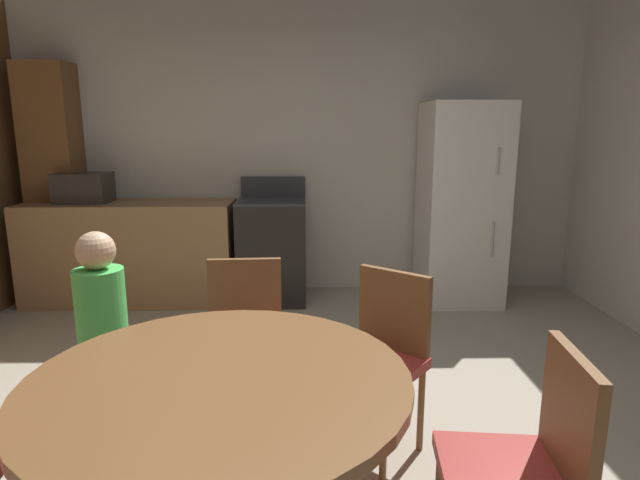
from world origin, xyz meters
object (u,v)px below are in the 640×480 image
oven_range (272,249)px  refrigerator (461,204)px  chair_north (244,334)px  person_child (104,341)px  microwave (83,188)px  chair_northeast (381,351)px  dining_table (221,420)px  chair_east (528,463)px

oven_range → refrigerator: (1.68, -0.05, 0.41)m
chair_north → person_child: person_child is taller
microwave → chair_northeast: microwave is taller
dining_table → person_child: bearing=132.4°
dining_table → oven_range: bearing=90.7°
oven_range → person_child: size_ratio=1.01×
chair_east → chair_northeast: bearing=-62.0°
refrigerator → chair_northeast: (-1.02, -2.25, -0.38)m
refrigerator → person_child: (-2.29, -2.29, -0.30)m
microwave → dining_table: size_ratio=0.36×
refrigerator → person_child: bearing=-135.0°
person_child → microwave: bearing=161.3°
dining_table → chair_north: size_ratio=1.41×
person_child → chair_northeast: bearing=49.3°
person_child → chair_north: bearing=71.1°
oven_range → dining_table: 3.06m
chair_east → dining_table: bearing=0.0°
refrigerator → microwave: 3.33m
microwave → person_child: (1.03, -2.34, -0.45)m
oven_range → person_child: (-0.61, -2.34, 0.11)m
microwave → person_child: size_ratio=0.40×
oven_range → chair_north: bearing=-90.1°
chair_northeast → chair_north: size_ratio=1.00×
dining_table → chair_east: size_ratio=1.41×
chair_northeast → chair_east: size_ratio=1.00×
microwave → chair_northeast: size_ratio=0.51×
chair_north → person_child: bearing=-69.0°
refrigerator → chair_northeast: bearing=-114.3°
microwave → chair_east: microwave is taller
microwave → chair_northeast: (2.30, -2.30, -0.53)m
oven_range → person_child: bearing=-104.6°
oven_range → chair_northeast: oven_range is taller
person_child → chair_east: bearing=21.0°
oven_range → chair_north: oven_range is taller
microwave → dining_table: bearing=-61.1°
microwave → chair_east: bearing=-49.9°
oven_range → chair_northeast: size_ratio=1.26×
refrigerator → chair_east: (-0.67, -3.10, -0.38)m
chair_northeast → person_child: bearing=-48.4°
microwave → person_child: bearing=-66.2°
microwave → refrigerator: bearing=-0.9°
chair_northeast → chair_east: 0.92m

